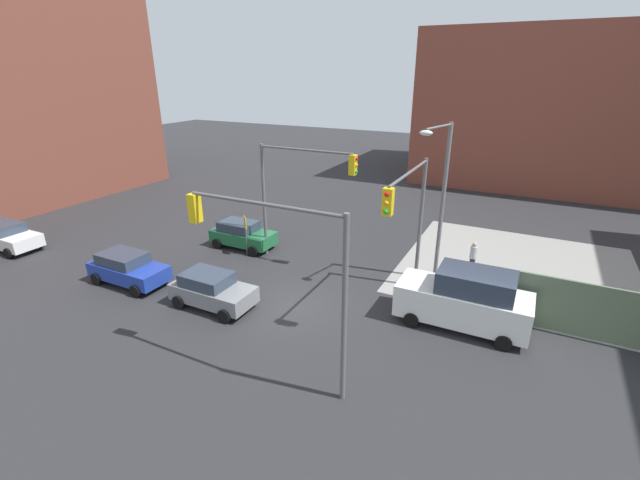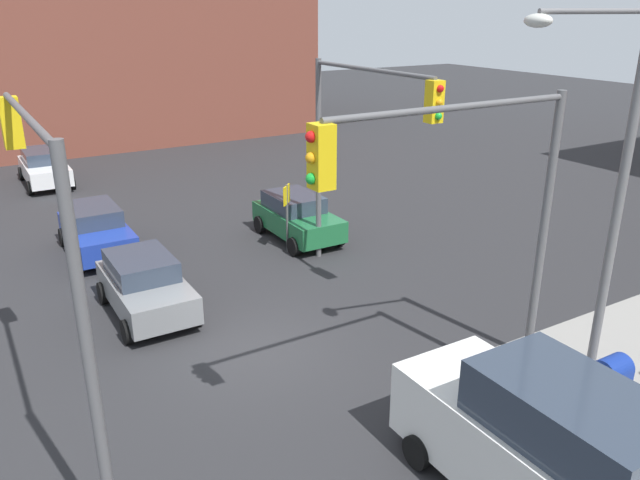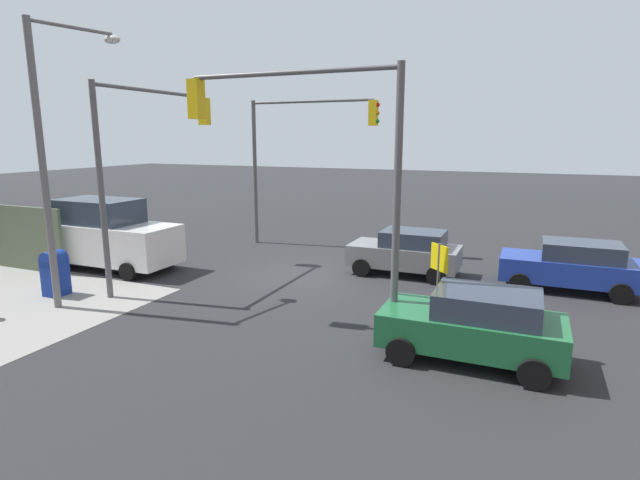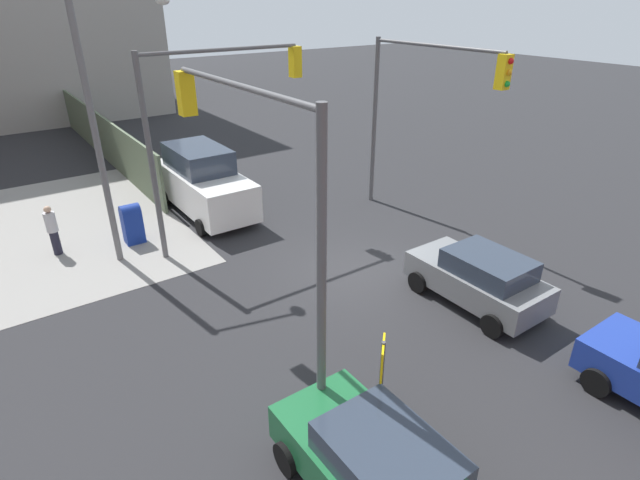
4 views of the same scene
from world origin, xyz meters
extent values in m
plane|color=#28282B|center=(0.00, 0.00, 0.00)|extent=(120.00, 120.00, 0.00)
cube|color=gray|center=(9.00, 9.00, 0.01)|extent=(12.00, 12.00, 0.01)
cube|color=brown|center=(14.06, 34.00, 6.86)|extent=(32.00, 18.00, 13.72)
cylinder|color=#59595B|center=(-4.50, 4.50, 3.25)|extent=(0.18, 0.18, 6.50)
cylinder|color=#59595B|center=(-1.80, 4.50, 6.38)|extent=(5.41, 0.12, 0.12)
cube|color=yellow|center=(0.91, 4.50, 5.85)|extent=(0.32, 0.36, 1.00)
sphere|color=red|center=(1.09, 4.50, 6.17)|extent=(0.18, 0.18, 0.18)
sphere|color=orange|center=(1.09, 4.50, 5.85)|extent=(0.18, 0.18, 0.18)
sphere|color=green|center=(1.09, 4.50, 5.53)|extent=(0.18, 0.18, 0.18)
cylinder|color=#59595B|center=(4.50, -4.50, 3.25)|extent=(0.18, 0.18, 6.50)
cylinder|color=#59595B|center=(1.69, -4.50, 6.38)|extent=(5.62, 0.12, 0.12)
cube|color=yellow|center=(-1.12, -4.50, 5.85)|extent=(0.32, 0.36, 1.00)
sphere|color=red|center=(-1.30, -4.50, 6.17)|extent=(0.18, 0.18, 0.18)
sphere|color=orange|center=(-1.30, -4.50, 5.85)|extent=(0.18, 0.18, 0.18)
sphere|color=green|center=(-1.30, -4.50, 5.53)|extent=(0.18, 0.18, 0.18)
cylinder|color=#59595B|center=(4.50, 4.50, 3.25)|extent=(0.18, 0.18, 6.50)
cylinder|color=#59595B|center=(4.50, 1.85, 6.38)|extent=(0.12, 5.30, 0.12)
cube|color=yellow|center=(4.50, -0.80, 5.85)|extent=(0.36, 0.32, 1.00)
sphere|color=red|center=(4.50, -0.98, 6.17)|extent=(0.18, 0.18, 0.18)
sphere|color=orange|center=(4.50, -0.98, 5.85)|extent=(0.18, 0.18, 0.18)
sphere|color=green|center=(4.50, -0.98, 5.53)|extent=(0.18, 0.18, 0.18)
cylinder|color=slate|center=(5.20, 5.80, 4.00)|extent=(0.20, 0.20, 8.00)
cylinder|color=slate|center=(4.91, 4.63, 7.90)|extent=(0.67, 2.35, 0.10)
ellipsoid|color=silver|center=(4.63, 3.47, 7.75)|extent=(0.56, 0.36, 0.24)
cylinder|color=#4C4C4C|center=(-5.40, 3.79, 1.20)|extent=(0.08, 0.08, 2.40)
cube|color=yellow|center=(-5.40, 3.79, 2.05)|extent=(0.48, 0.48, 0.64)
cube|color=navy|center=(6.20, 5.00, 0.57)|extent=(0.56, 0.64, 1.15)
cylinder|color=navy|center=(6.20, 5.00, 1.15)|extent=(0.56, 0.64, 0.56)
cube|color=slate|center=(-3.25, -1.72, 0.70)|extent=(3.87, 1.80, 0.75)
cube|color=#2D3847|center=(-3.56, -1.72, 1.35)|extent=(2.17, 1.58, 0.55)
cylinder|color=black|center=(-1.93, -0.82, 0.32)|extent=(0.64, 0.22, 0.64)
cylinder|color=black|center=(-1.93, -2.62, 0.32)|extent=(0.64, 0.22, 0.64)
cylinder|color=black|center=(-4.57, -0.82, 0.32)|extent=(0.64, 0.22, 0.64)
cylinder|color=black|center=(-4.57, -2.62, 0.32)|extent=(0.64, 0.22, 0.64)
cube|color=white|center=(-18.97, -1.99, 0.70)|extent=(4.44, 1.80, 0.75)
cube|color=#2D3847|center=(-19.33, -1.99, 1.35)|extent=(2.48, 1.58, 0.55)
cylinder|color=black|center=(-17.47, -1.09, 0.32)|extent=(0.64, 0.22, 0.64)
cylinder|color=black|center=(-17.47, -2.89, 0.32)|extent=(0.64, 0.22, 0.64)
cylinder|color=black|center=(-20.48, -1.09, 0.32)|extent=(0.64, 0.22, 0.64)
cube|color=#1E389E|center=(-8.59, -1.87, 0.70)|extent=(4.13, 1.80, 0.75)
cube|color=#2D3847|center=(-8.92, -1.87, 1.35)|extent=(2.31, 1.58, 0.55)
cylinder|color=black|center=(-7.19, -0.97, 0.32)|extent=(0.64, 0.22, 0.64)
cylinder|color=black|center=(-7.19, -2.77, 0.32)|extent=(0.64, 0.22, 0.64)
cylinder|color=black|center=(-10.00, -0.97, 0.32)|extent=(0.64, 0.22, 0.64)
cylinder|color=black|center=(-10.00, -2.77, 0.32)|extent=(0.64, 0.22, 0.64)
cube|color=#1E6638|center=(-6.31, 4.71, 0.70)|extent=(3.92, 1.80, 0.75)
cube|color=#2D3847|center=(-6.62, 4.71, 1.35)|extent=(2.19, 1.58, 0.55)
cylinder|color=black|center=(-4.97, 5.61, 0.32)|extent=(0.64, 0.22, 0.64)
cylinder|color=black|center=(-4.97, 3.81, 0.32)|extent=(0.64, 0.22, 0.64)
cylinder|color=black|center=(-7.64, 5.61, 0.32)|extent=(0.64, 0.22, 0.64)
cylinder|color=black|center=(-7.64, 3.81, 0.32)|extent=(0.64, 0.22, 0.64)
cube|color=white|center=(7.18, 1.80, 1.02)|extent=(5.40, 2.10, 1.40)
cube|color=#2D3847|center=(7.61, 1.80, 2.17)|extent=(3.02, 1.85, 0.90)
cylinder|color=black|center=(5.35, 0.75, 0.32)|extent=(0.64, 0.22, 0.64)
cylinder|color=black|center=(5.35, 2.85, 0.32)|extent=(0.64, 0.22, 0.64)
cylinder|color=black|center=(9.02, 0.75, 0.32)|extent=(0.64, 0.22, 0.64)
cylinder|color=black|center=(9.02, 2.85, 0.32)|extent=(0.64, 0.22, 0.64)
cylinder|color=#B2B2B7|center=(6.80, 7.40, 1.18)|extent=(0.36, 0.36, 0.67)
sphere|color=tan|center=(6.80, 7.40, 1.63)|extent=(0.23, 0.23, 0.23)
cylinder|color=#1E1E2D|center=(6.80, 7.40, 0.42)|extent=(0.28, 0.28, 0.85)
camera|label=1|loc=(8.98, -14.95, 10.21)|focal=24.00mm
camera|label=2|loc=(12.44, -5.58, 7.98)|focal=35.00mm
camera|label=3|loc=(-7.31, 15.59, 4.88)|focal=28.00mm
camera|label=4|loc=(-10.53, 8.80, 7.91)|focal=28.00mm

